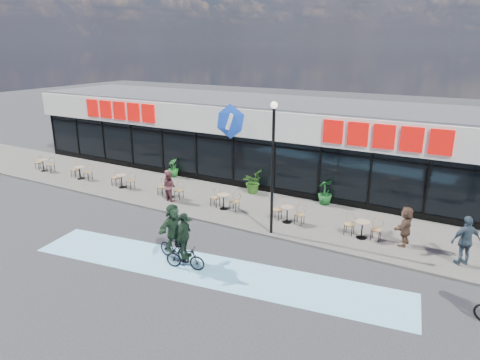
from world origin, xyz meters
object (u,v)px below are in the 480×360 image
object	(u,v)px
pedestrian_a	(406,226)
cyclist_a	(174,233)
potted_plant_right	(325,192)
pedestrian_c	(466,241)
potted_plant_left	(173,167)
bistro_set_0	(44,164)
potted_plant_mid	(252,182)
lamp_post	(273,158)
patron_right	(169,186)
patron_left	(168,185)

from	to	relation	value
pedestrian_a	cyclist_a	bearing A→B (deg)	-45.50
potted_plant_right	pedestrian_c	distance (m)	7.26
potted_plant_left	cyclist_a	world-z (taller)	cyclist_a
bistro_set_0	potted_plant_mid	size ratio (longest dim) A/B	1.24
potted_plant_mid	pedestrian_c	bearing A→B (deg)	-17.45
potted_plant_left	pedestrian_c	bearing A→B (deg)	-12.49
cyclist_a	potted_plant_mid	bearing A→B (deg)	96.40
potted_plant_left	pedestrian_c	world-z (taller)	pedestrian_c
lamp_post	potted_plant_mid	size ratio (longest dim) A/B	4.47
bistro_set_0	pedestrian_a	xyz separation A→B (m)	(21.58, 0.12, 0.35)
lamp_post	bistro_set_0	xyz separation A→B (m)	(-16.48, 1.42, -2.80)
bistro_set_0	potted_plant_mid	world-z (taller)	potted_plant_mid
potted_plant_right	patron_right	size ratio (longest dim) A/B	0.83
bistro_set_0	patron_left	size ratio (longest dim) A/B	0.97
potted_plant_mid	cyclist_a	xyz separation A→B (m)	(0.89, -7.91, 0.36)
potted_plant_right	pedestrian_a	distance (m)	5.11
patron_left	patron_right	size ratio (longest dim) A/B	1.06
lamp_post	patron_left	bearing A→B (deg)	170.00
potted_plant_right	cyclist_a	size ratio (longest dim) A/B	0.56
bistro_set_0	potted_plant_right	xyz separation A→B (m)	(17.34, 2.96, 0.17)
potted_plant_left	lamp_post	bearing A→B (deg)	-27.16
cyclist_a	lamp_post	bearing A→B (deg)	59.44
potted_plant_right	potted_plant_mid	bearing A→B (deg)	-176.75
potted_plant_left	potted_plant_right	size ratio (longest dim) A/B	0.91
patron_left	pedestrian_a	bearing A→B (deg)	-163.59
potted_plant_left	cyclist_a	distance (m)	10.40
pedestrian_a	potted_plant_left	bearing A→B (deg)	-93.26
pedestrian_a	lamp_post	bearing A→B (deg)	-64.58
patron_left	patron_right	world-z (taller)	patron_left
bistro_set_0	patron_left	bearing A→B (deg)	-1.72
pedestrian_c	pedestrian_a	bearing A→B (deg)	-54.00
potted_plant_mid	patron_right	xyz separation A→B (m)	(-3.11, -3.14, 0.13)
pedestrian_c	lamp_post	bearing A→B (deg)	-30.38
lamp_post	potted_plant_mid	distance (m)	5.82
patron_left	cyclist_a	distance (m)	6.39
potted_plant_mid	potted_plant_right	xyz separation A→B (m)	(3.96, 0.23, 0.00)
patron_right	cyclist_a	bearing A→B (deg)	138.21
potted_plant_mid	patron_right	world-z (taller)	patron_right
potted_plant_right	cyclist_a	bearing A→B (deg)	-110.70
potted_plant_left	patron_left	xyz separation A→B (m)	(2.28, -3.30, 0.23)
lamp_post	bistro_set_0	size ratio (longest dim) A/B	3.59
bistro_set_0	potted_plant_mid	distance (m)	13.66
patron_right	pedestrian_c	world-z (taller)	pedestrian_c
patron_right	pedestrian_a	bearing A→B (deg)	-169.09
cyclist_a	patron_left	bearing A→B (deg)	130.32
potted_plant_left	cyclist_a	xyz separation A→B (m)	(6.41, -8.18, 0.41)
patron_right	pedestrian_a	distance (m)	11.32
potted_plant_left	potted_plant_mid	xyz separation A→B (m)	(5.52, -0.26, 0.05)
patron_left	patron_right	distance (m)	0.18
potted_plant_left	patron_left	bearing A→B (deg)	-55.45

